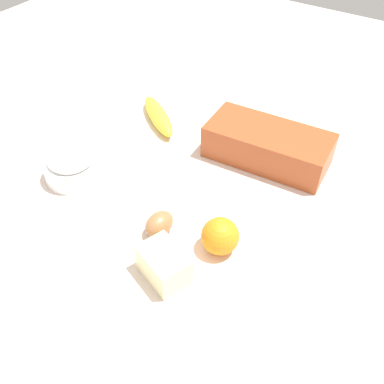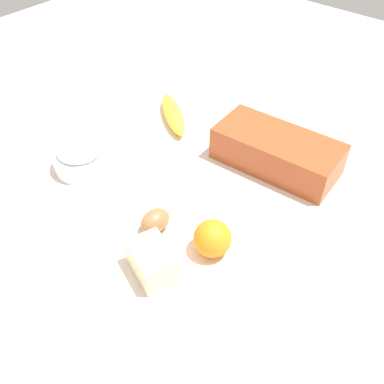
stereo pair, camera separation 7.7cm
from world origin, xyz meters
TOP-DOWN VIEW (x-y plane):
  - ground_plane at (0.00, 0.00)m, footprint 2.40×2.40m
  - loaf_pan at (0.06, 0.23)m, footprint 0.29×0.15m
  - flour_bowl at (-0.27, -0.07)m, footprint 0.12×0.12m
  - banana at (-0.24, 0.21)m, footprint 0.18×0.15m
  - orange_fruit at (0.11, -0.07)m, footprint 0.07×0.07m
  - butter_block at (0.05, -0.17)m, footprint 0.11×0.09m
  - egg_near_butter at (-0.01, -0.10)m, footprint 0.05×0.07m

SIDE VIEW (x-z plane):
  - ground_plane at x=0.00m, z-range -0.02..0.00m
  - banana at x=-0.24m, z-range 0.00..0.04m
  - egg_near_butter at x=-0.01m, z-range 0.00..0.05m
  - butter_block at x=0.05m, z-range 0.00..0.06m
  - flour_bowl at x=-0.27m, z-range 0.00..0.07m
  - orange_fruit at x=0.11m, z-range 0.00..0.07m
  - loaf_pan at x=0.06m, z-range 0.00..0.08m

